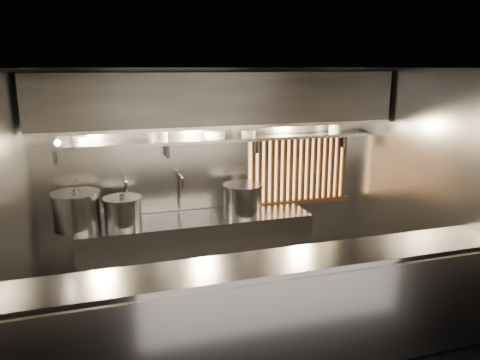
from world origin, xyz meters
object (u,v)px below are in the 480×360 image
heat_lamp (54,137)px  stock_pot_mid (123,211)px  pendant_bulb (208,135)px  stock_pot_left (77,210)px  stock_pot_right (243,199)px

heat_lamp → stock_pot_mid: heat_lamp is taller
heat_lamp → pendant_bulb: heat_lamp is taller
heat_lamp → stock_pot_mid: size_ratio=0.64×
stock_pot_left → stock_pot_mid: bearing=-6.2°
stock_pot_left → heat_lamp: bearing=-115.2°
pendant_bulb → stock_pot_left: 1.85m
pendant_bulb → stock_pot_right: size_ratio=0.31×
heat_lamp → pendant_bulb: size_ratio=1.87×
stock_pot_left → stock_pot_right: size_ratio=1.27×
heat_lamp → stock_pot_right: bearing=6.5°
heat_lamp → stock_pot_right: 2.44m
stock_pot_right → stock_pot_left: bearing=178.3°
heat_lamp → stock_pot_left: 1.00m
pendant_bulb → stock_pot_right: pendant_bulb is taller
stock_pot_right → heat_lamp: bearing=-173.5°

